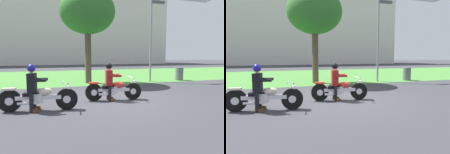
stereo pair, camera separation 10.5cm
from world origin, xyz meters
TOP-DOWN VIEW (x-y plane):
  - ground at (0.00, 0.00)m, footprint 120.00×120.00m
  - grass_verge at (0.00, 9.52)m, footprint 60.00×12.00m
  - stadium_facade at (-5.46, 33.71)m, footprint 54.82×8.00m
  - motorcycle_lead at (0.02, -0.19)m, footprint 2.11×0.66m
  - rider_lead at (-0.14, -0.16)m, footprint 0.59×0.51m
  - motorcycle_follow at (-2.57, -0.84)m, footprint 2.29×0.67m
  - rider_follow at (-2.74, -0.81)m, footprint 0.59×0.51m
  - tree_roadside at (0.08, 4.75)m, footprint 3.26×3.26m
  - streetlight_pole at (4.15, 4.24)m, footprint 0.96×0.20m
  - trash_can at (6.22, 4.18)m, footprint 0.52×0.52m

SIDE VIEW (x-z plane):
  - ground at x=0.00m, z-range 0.00..0.00m
  - grass_verge at x=0.00m, z-range 0.00..0.01m
  - motorcycle_lead at x=0.02m, z-range -0.05..0.83m
  - motorcycle_follow at x=-2.57m, z-range -0.05..0.84m
  - trash_can at x=6.22m, z-range 0.00..0.88m
  - rider_lead at x=-0.14m, z-range 0.12..1.51m
  - rider_follow at x=-2.74m, z-range 0.12..1.53m
  - streetlight_pole at x=4.15m, z-range 0.69..5.80m
  - tree_roadside at x=0.08m, z-range 1.42..6.97m
  - stadium_facade at x=-5.46m, z-range 0.00..13.92m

